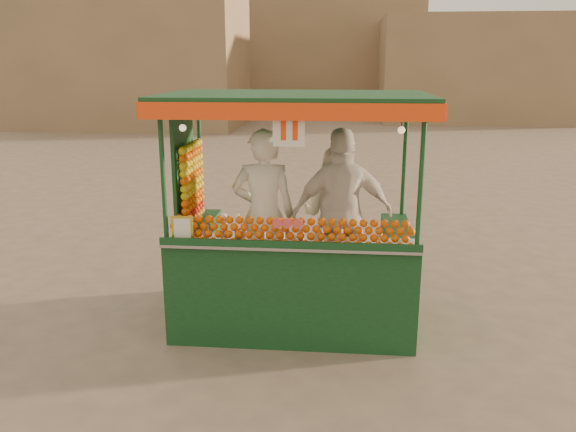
# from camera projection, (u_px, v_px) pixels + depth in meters

# --- Properties ---
(ground) EXTENTS (90.00, 90.00, 0.00)m
(ground) POSITION_uv_depth(u_px,v_px,m) (285.00, 314.00, 6.60)
(ground) COLOR brown
(ground) RESTS_ON ground
(building_left) EXTENTS (10.00, 6.00, 6.00)m
(building_left) POSITION_uv_depth(u_px,v_px,m) (130.00, 59.00, 25.89)
(building_left) COLOR #957354
(building_left) RESTS_ON ground
(building_right) EXTENTS (9.00, 6.00, 5.00)m
(building_right) POSITION_uv_depth(u_px,v_px,m) (473.00, 70.00, 28.42)
(building_right) COLOR #957354
(building_right) RESTS_ON ground
(building_center) EXTENTS (14.00, 7.00, 7.00)m
(building_center) POSITION_uv_depth(u_px,v_px,m) (301.00, 52.00, 34.75)
(building_center) COLOR #957354
(building_center) RESTS_ON ground
(juice_cart) EXTENTS (2.75, 1.78, 2.50)m
(juice_cart) POSITION_uv_depth(u_px,v_px,m) (288.00, 253.00, 6.17)
(juice_cart) COLOR #0E3518
(juice_cart) RESTS_ON ground
(vendor_left) EXTENTS (0.71, 0.51, 1.85)m
(vendor_left) POSITION_uv_depth(u_px,v_px,m) (264.00, 215.00, 6.17)
(vendor_left) COLOR white
(vendor_left) RESTS_ON ground
(vendor_middle) EXTENTS (0.94, 0.84, 1.59)m
(vendor_middle) POSITION_uv_depth(u_px,v_px,m) (333.00, 216.00, 6.63)
(vendor_middle) COLOR white
(vendor_middle) RESTS_ON ground
(vendor_right) EXTENTS (1.15, 0.63, 1.86)m
(vendor_right) POSITION_uv_depth(u_px,v_px,m) (342.00, 214.00, 6.17)
(vendor_right) COLOR silver
(vendor_right) RESTS_ON ground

